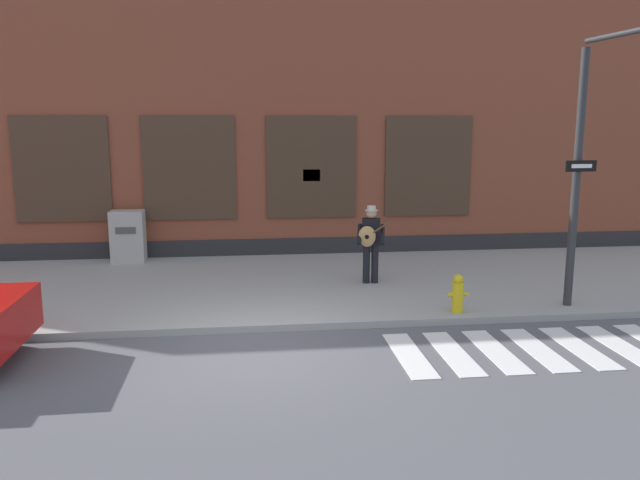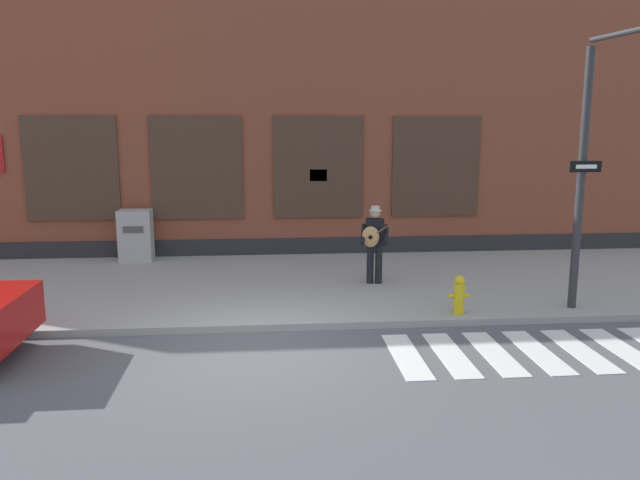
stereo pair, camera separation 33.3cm
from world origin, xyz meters
name	(u,v)px [view 2 (the right image)]	position (x,y,z in m)	size (l,w,h in m)	color
ground_plane	(256,350)	(0.00, 0.00, 0.00)	(160.00, 160.00, 0.00)	#56565B
sidewalk	(259,285)	(0.00, 3.75, 0.06)	(28.00, 5.82, 0.13)	#9E9E99
building_backdrop	(258,100)	(0.00, 8.65, 4.14)	(28.00, 4.06, 8.30)	brown
crosswalk	(558,351)	(4.67, -0.46, 0.01)	(5.20, 1.90, 0.01)	silver
busker	(374,240)	(2.44, 3.45, 1.07)	(0.72, 0.62, 1.65)	black
traffic_light	(631,121)	(5.90, 0.17, 3.51)	(0.68, 3.17, 4.84)	#2D2D30
utility_box	(136,235)	(-3.03, 6.20, 0.76)	(0.80, 0.54, 1.27)	#ADADA8
fire_hydrant	(459,295)	(3.59, 1.19, 0.47)	(0.38, 0.20, 0.70)	gold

